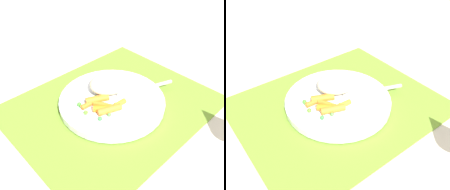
% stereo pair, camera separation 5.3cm
% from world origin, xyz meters
% --- Properties ---
extents(ground_plane, '(2.40, 2.40, 0.00)m').
position_xyz_m(ground_plane, '(0.00, 0.00, 0.00)').
color(ground_plane, beige).
extents(placemat, '(0.46, 0.38, 0.01)m').
position_xyz_m(placemat, '(0.00, 0.00, 0.00)').
color(placemat, olive).
rests_on(placemat, ground_plane).
extents(plate, '(0.25, 0.25, 0.02)m').
position_xyz_m(plate, '(0.00, 0.00, 0.01)').
color(plate, white).
rests_on(plate, placemat).
extents(rice_mound, '(0.10, 0.08, 0.04)m').
position_xyz_m(rice_mound, '(-0.02, -0.03, 0.04)').
color(rice_mound, beige).
rests_on(rice_mound, plate).
extents(carrot_portion, '(0.09, 0.08, 0.02)m').
position_xyz_m(carrot_portion, '(0.04, 0.01, 0.03)').
color(carrot_portion, orange).
rests_on(carrot_portion, plate).
extents(pea_scatter, '(0.09, 0.08, 0.01)m').
position_xyz_m(pea_scatter, '(0.05, -0.00, 0.03)').
color(pea_scatter, green).
rests_on(pea_scatter, plate).
extents(fork, '(0.19, 0.08, 0.01)m').
position_xyz_m(fork, '(-0.04, 0.02, 0.03)').
color(fork, '#B9B9B9').
rests_on(fork, plate).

